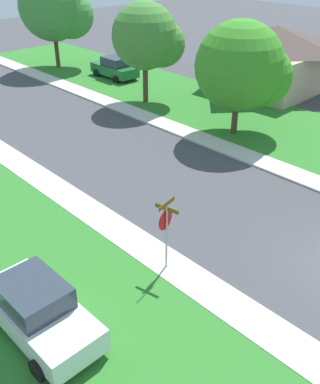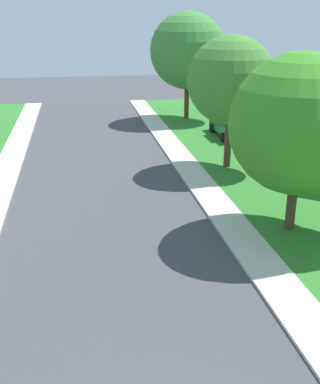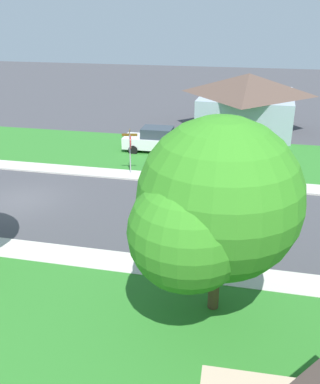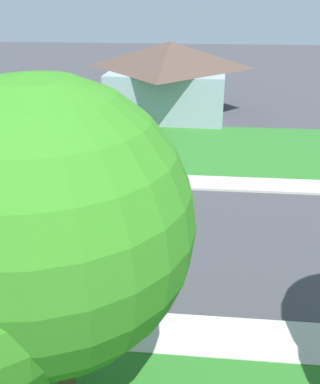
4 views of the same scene
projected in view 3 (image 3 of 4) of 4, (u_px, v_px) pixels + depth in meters
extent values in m
plane|color=#424247|center=(21.00, 200.00, 22.34)|extent=(120.00, 120.00, 0.00)
cube|color=beige|center=(251.00, 278.00, 15.72)|extent=(1.40, 56.00, 0.10)
cube|color=#2D7528|center=(247.00, 377.00, 11.51)|extent=(8.00, 56.00, 0.08)
cube|color=beige|center=(255.00, 185.00, 24.16)|extent=(1.40, 56.00, 0.10)
cube|color=#2D7528|center=(256.00, 159.00, 28.38)|extent=(8.00, 56.00, 0.08)
cylinder|color=#9E9EA3|center=(130.00, 154.00, 25.29)|extent=(0.07, 0.07, 2.60)
cylinder|color=red|center=(131.00, 142.00, 24.99)|extent=(0.75, 0.20, 0.76)
cylinder|color=white|center=(131.00, 142.00, 24.99)|extent=(0.65, 0.15, 0.67)
cylinder|color=red|center=(131.00, 142.00, 24.99)|extent=(0.53, 0.12, 0.55)
cube|color=brown|center=(129.00, 132.00, 24.74)|extent=(0.90, 0.22, 0.16)
cube|color=brown|center=(130.00, 135.00, 24.81)|extent=(0.22, 0.90, 0.16)
cube|color=white|center=(155.00, 142.00, 29.71)|extent=(1.89, 4.33, 0.76)
cube|color=#2D3842|center=(157.00, 132.00, 29.40)|extent=(1.64, 2.13, 0.68)
cylinder|color=black|center=(133.00, 150.00, 29.29)|extent=(0.25, 0.64, 0.64)
cylinder|color=black|center=(139.00, 143.00, 30.92)|extent=(0.25, 0.64, 0.64)
cylinder|color=black|center=(171.00, 152.00, 28.81)|extent=(0.25, 0.64, 0.64)
cylinder|color=black|center=(175.00, 145.00, 30.43)|extent=(0.25, 0.64, 0.64)
cylinder|color=#4C3823|center=(214.00, 280.00, 13.76)|extent=(0.36, 0.36, 2.29)
sphere|color=#378B22|center=(219.00, 199.00, 12.62)|extent=(4.98, 4.98, 4.98)
sphere|color=#378B22|center=(188.00, 232.00, 12.01)|extent=(3.49, 3.49, 3.49)
cube|color=#93A3B2|center=(246.00, 112.00, 34.98)|extent=(8.67, 7.52, 3.00)
pyramid|color=brown|center=(249.00, 83.00, 34.07)|extent=(9.30, 8.14, 1.60)
cube|color=#51331E|center=(203.00, 115.00, 36.00)|extent=(1.00, 0.10, 2.10)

